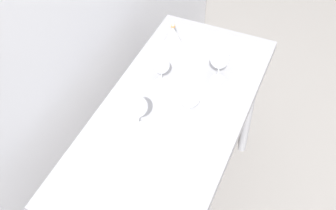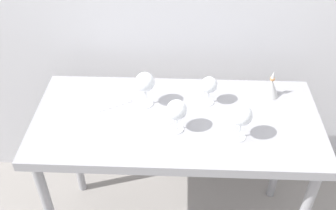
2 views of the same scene
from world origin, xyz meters
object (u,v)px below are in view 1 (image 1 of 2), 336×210
Objects in this scene: wine_glass_near_center at (190,98)px; tasting_sheet_upper at (103,157)px; wine_glass_far_right at (161,66)px; wine_glass_near_right at (220,60)px; wine_glass_far_left at (137,107)px; decanter_funnel at (173,34)px.

tasting_sheet_upper is (-0.36, 0.25, -0.11)m from wine_glass_near_center.
wine_glass_near_right is (0.13, -0.25, 0.02)m from wine_glass_far_right.
wine_glass_far_right is 0.91× the size of wine_glass_near_center.
wine_glass_far_right is at bearing 52.53° from wine_glass_near_center.
wine_glass_far_left reaches higher than wine_glass_far_right.
decanter_funnel is (0.84, 0.03, 0.05)m from tasting_sheet_upper.
wine_glass_far_right is 0.32m from wine_glass_far_left.
tasting_sheet_upper is at bearing 145.84° from wine_glass_near_center.
wine_glass_far_left reaches higher than decanter_funnel.
wine_glass_near_center is (0.16, -0.18, -0.02)m from wine_glass_far_left.
wine_glass_far_left is at bearing -46.36° from tasting_sheet_upper.
wine_glass_far_left is 0.65m from decanter_funnel.
tasting_sheet_upper is at bearing 175.62° from wine_glass_far_right.
wine_glass_far_right is 0.71× the size of tasting_sheet_upper.
wine_glass_near_right is 1.19× the size of decanter_funnel.
wine_glass_near_center reaches higher than wine_glass_far_right.
decanter_funnel is (0.64, 0.10, -0.08)m from wine_glass_far_left.
wine_glass_near_right is 1.07× the size of wine_glass_near_center.
wine_glass_far_left reaches higher than wine_glass_near_right.
wine_glass_far_left reaches higher than wine_glass_near_center.
tasting_sheet_upper is at bearing 156.22° from wine_glass_near_right.
wine_glass_far_right is 0.82× the size of wine_glass_far_left.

